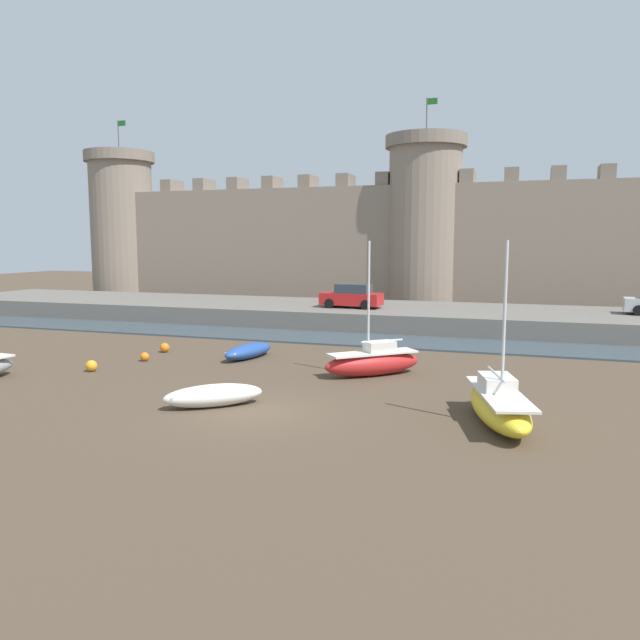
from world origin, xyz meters
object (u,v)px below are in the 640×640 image
at_px(sailboat_near_channel_right, 499,405).
at_px(mooring_buoy_near_shore, 91,366).
at_px(sailboat_foreground_centre, 373,361).
at_px(car_quay_west, 352,296).
at_px(mooring_buoy_mid_mud, 165,348).
at_px(mooring_buoy_off_centre, 145,357).
at_px(rowboat_midflat_right, 213,395).
at_px(rowboat_foreground_left, 248,351).

relative_size(sailboat_near_channel_right, mooring_buoy_near_shore, 11.47).
distance_m(sailboat_foreground_centre, car_quay_west, 15.82).
bearing_deg(sailboat_near_channel_right, mooring_buoy_mid_mud, 155.60).
distance_m(sailboat_near_channel_right, mooring_buoy_off_centre, 17.51).
relative_size(rowboat_midflat_right, mooring_buoy_mid_mud, 6.84).
bearing_deg(mooring_buoy_mid_mud, rowboat_foreground_left, -1.54).
bearing_deg(mooring_buoy_near_shore, rowboat_midflat_right, -23.93).
bearing_deg(sailboat_near_channel_right, mooring_buoy_off_centre, 162.18).
bearing_deg(sailboat_near_channel_right, rowboat_midflat_right, -174.06).
bearing_deg(sailboat_near_channel_right, sailboat_foreground_centre, 133.73).
bearing_deg(mooring_buoy_near_shore, sailboat_near_channel_right, -8.26).
height_order(rowboat_foreground_left, car_quay_west, car_quay_west).
bearing_deg(mooring_buoy_mid_mud, mooring_buoy_near_shore, -94.58).
xyz_separation_m(mooring_buoy_off_centre, car_quay_west, (6.05, 15.26, 1.81)).
relative_size(sailboat_foreground_centre, car_quay_west, 1.37).
bearing_deg(sailboat_foreground_centre, rowboat_foreground_left, 164.36).
bearing_deg(car_quay_west, mooring_buoy_mid_mud, -116.65).
bearing_deg(mooring_buoy_off_centre, rowboat_midflat_right, -41.70).
distance_m(mooring_buoy_mid_mud, mooring_buoy_near_shore, 5.23).
bearing_deg(sailboat_near_channel_right, car_quay_west, 117.25).
relative_size(sailboat_foreground_centre, mooring_buoy_off_centre, 13.46).
xyz_separation_m(sailboat_near_channel_right, rowboat_midflat_right, (-9.54, -0.99, -0.20)).
distance_m(sailboat_foreground_centre, mooring_buoy_off_centre, 11.21).
xyz_separation_m(sailboat_foreground_centre, mooring_buoy_mid_mud, (-11.61, 2.03, -0.36)).
height_order(sailboat_foreground_centre, mooring_buoy_off_centre, sailboat_foreground_centre).
height_order(mooring_buoy_mid_mud, car_quay_west, car_quay_west).
distance_m(rowboat_midflat_right, car_quay_west, 21.70).
xyz_separation_m(rowboat_foreground_left, mooring_buoy_near_shore, (-5.26, -5.08, -0.13)).
relative_size(sailboat_near_channel_right, car_quay_west, 1.38).
height_order(rowboat_foreground_left, rowboat_midflat_right, rowboat_midflat_right).
bearing_deg(car_quay_west, sailboat_foreground_centre, -70.94).
bearing_deg(rowboat_midflat_right, car_quay_west, 92.86).
height_order(sailboat_near_channel_right, rowboat_midflat_right, sailboat_near_channel_right).
distance_m(mooring_buoy_mid_mud, car_quay_west, 14.51).
relative_size(mooring_buoy_off_centre, car_quay_west, 0.10).
relative_size(sailboat_foreground_centre, mooring_buoy_mid_mud, 11.75).
distance_m(sailboat_near_channel_right, sailboat_foreground_centre, 7.92).
relative_size(sailboat_near_channel_right, rowboat_midflat_right, 1.72).
distance_m(rowboat_midflat_right, mooring_buoy_near_shore, 8.71).
bearing_deg(mooring_buoy_off_centre, mooring_buoy_near_shore, -106.39).
distance_m(mooring_buoy_off_centre, car_quay_west, 16.51).
height_order(sailboat_near_channel_right, rowboat_foreground_left, sailboat_near_channel_right).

